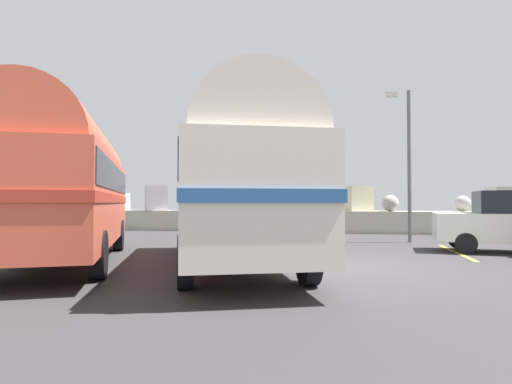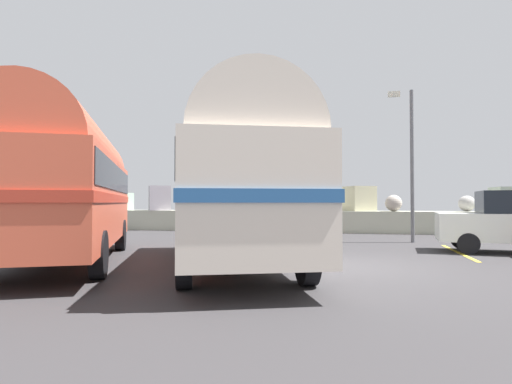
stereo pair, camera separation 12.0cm
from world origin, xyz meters
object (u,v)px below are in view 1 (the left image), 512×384
(vintage_coach, at_px, (233,181))
(parked_car_nearest, at_px, (510,221))
(second_coach, at_px, (65,182))
(lamp_post, at_px, (407,156))

(vintage_coach, bearing_deg, parked_car_nearest, 8.68)
(second_coach, height_order, lamp_post, lamp_post)
(lamp_post, bearing_deg, parked_car_nearest, -48.75)
(vintage_coach, distance_m, parked_car_nearest, 8.69)
(vintage_coach, bearing_deg, lamp_post, 34.54)
(second_coach, relative_size, lamp_post, 1.51)
(vintage_coach, relative_size, lamp_post, 1.52)
(vintage_coach, bearing_deg, second_coach, 165.03)
(vintage_coach, distance_m, second_coach, 4.25)
(lamp_post, bearing_deg, second_coach, -140.05)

